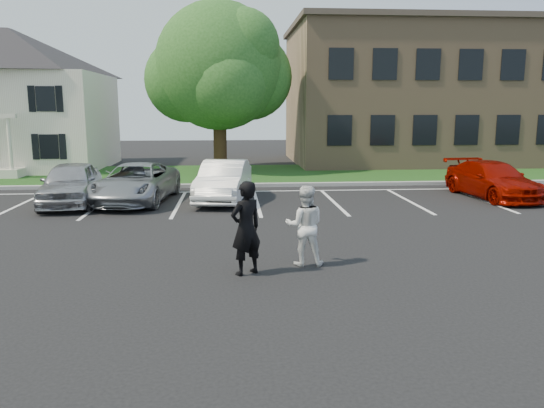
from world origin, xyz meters
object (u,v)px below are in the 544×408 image
object	(u,v)px
car_silver_minivan	(136,183)
car_silver_west	(71,183)
office_building	(469,95)
tree	(221,69)
car_white_sedan	(224,181)
man_black_suit	(246,228)
car_red_compact	(493,180)
man_white_shirt	(305,226)
house	(11,99)

from	to	relation	value
car_silver_minivan	car_silver_west	bearing A→B (deg)	-164.38
car_silver_west	car_silver_minivan	world-z (taller)	car_silver_west
office_building	tree	world-z (taller)	tree
car_white_sedan	office_building	bearing A→B (deg)	49.77
man_black_suit	tree	bearing A→B (deg)	-120.55
car_silver_west	car_red_compact	world-z (taller)	car_silver_west
man_white_shirt	car_silver_minivan	bearing A→B (deg)	-52.89
office_building	car_white_sedan	world-z (taller)	office_building
house	car_red_compact	xyz separation A→B (m)	(22.00, -11.48, -3.15)
man_black_suit	car_silver_west	world-z (taller)	man_black_suit
car_silver_minivan	car_red_compact	size ratio (longest dim) A/B	1.07
car_red_compact	car_silver_west	bearing A→B (deg)	174.62
office_building	car_silver_minivan	distance (m)	23.01
house	man_black_suit	world-z (taller)	house
house	car_silver_minivan	size ratio (longest dim) A/B	2.05
car_white_sedan	car_silver_west	bearing A→B (deg)	-168.16
house	car_red_compact	world-z (taller)	house
tree	car_silver_west	size ratio (longest dim) A/B	1.98
man_black_suit	car_white_sedan	world-z (taller)	man_black_suit
car_silver_minivan	car_red_compact	distance (m)	13.37
man_white_shirt	car_red_compact	size ratio (longest dim) A/B	0.37
man_black_suit	car_white_sedan	bearing A→B (deg)	-119.35
tree	man_black_suit	size ratio (longest dim) A/B	4.50
tree	car_silver_west	bearing A→B (deg)	-118.53
car_silver_minivan	tree	bearing A→B (deg)	79.27
man_black_suit	car_red_compact	distance (m)	12.97
man_white_shirt	car_red_compact	world-z (taller)	man_white_shirt
car_silver_west	office_building	bearing A→B (deg)	27.75
tree	car_silver_west	world-z (taller)	tree
office_building	man_white_shirt	xyz separation A→B (m)	(-13.33, -21.62, -3.28)
car_red_compact	man_black_suit	bearing A→B (deg)	-144.17
car_silver_west	car_white_sedan	size ratio (longest dim) A/B	0.99
tree	car_white_sedan	xyz separation A→B (m)	(0.21, -9.17, -4.61)
house	man_white_shirt	size ratio (longest dim) A/B	5.86
man_black_suit	car_silver_minivan	bearing A→B (deg)	-99.94
house	office_building	world-z (taller)	office_building
car_white_sedan	car_red_compact	xyz separation A→B (m)	(10.19, -0.09, -0.06)
car_silver_minivan	man_black_suit	bearing A→B (deg)	-59.73
man_black_suit	house	bearing A→B (deg)	-91.52
man_white_shirt	car_red_compact	distance (m)	11.63
tree	car_silver_minivan	bearing A→B (deg)	-107.91
man_black_suit	man_white_shirt	distance (m)	1.42
man_black_suit	man_white_shirt	xyz separation A→B (m)	(1.29, 0.58, -0.10)
man_black_suit	car_red_compact	size ratio (longest dim) A/B	0.42
house	car_silver_west	bearing A→B (deg)	-61.26
tree	car_red_compact	size ratio (longest dim) A/B	1.87
man_black_suit	car_silver_minivan	distance (m)	9.55
man_black_suit	car_red_compact	bearing A→B (deg)	-170.93
car_red_compact	car_white_sedan	bearing A→B (deg)	173.22
car_silver_minivan	car_white_sedan	xyz separation A→B (m)	(3.18, 0.00, 0.04)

